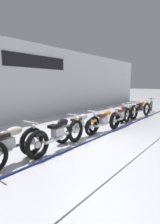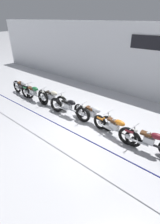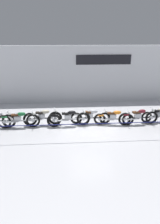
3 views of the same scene
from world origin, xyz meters
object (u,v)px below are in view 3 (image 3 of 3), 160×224
Objects in this scene: motorcycle_green_1 at (19,119)px; motorcycle_cream_7 at (158,115)px; motorcycle_silver_4 at (91,117)px; motorcycle_orange_5 at (114,118)px; motorcycle_black_3 at (69,118)px; motorcycle_cream_2 at (43,117)px; stanchion_far_left at (64,127)px; motorcycle_maroon_6 at (139,117)px.

motorcycle_green_1 is 1.12× the size of motorcycle_cream_7.
motorcycle_silver_4 is 1.35m from motorcycle_orange_5.
motorcycle_black_3 is at bearing 0.44° from motorcycle_green_1.
motorcycle_cream_7 is at bearing 0.17° from motorcycle_cream_2.
motorcycle_cream_2 reaches higher than motorcycle_green_1.
motorcycle_green_1 is at bearing -178.09° from motorcycle_cream_7.
motorcycle_silver_4 is (2.78, 0.01, -0.03)m from motorcycle_cream_2.
motorcycle_silver_4 is 1.03× the size of motorcycle_orange_5.
motorcycle_cream_2 is 1.51m from motorcycle_black_3.
motorcycle_black_3 is 1.07× the size of motorcycle_orange_5.
motorcycle_cream_7 is 5.99m from stanchion_far_left.
stanchion_far_left is (2.52, -1.77, 0.28)m from motorcycle_green_1.
motorcycle_silver_4 is at bearing 10.69° from motorcycle_black_3.
motorcycle_cream_2 is 4.11m from motorcycle_orange_5.
motorcycle_cream_7 is (1.29, 0.28, -0.02)m from motorcycle_maroon_6.
motorcycle_silver_4 is at bearing 52.43° from stanchion_far_left.
motorcycle_silver_4 is 1.12× the size of motorcycle_cream_7.
motorcycle_orange_5 is 1.09× the size of motorcycle_cream_7.
motorcycle_orange_5 is at bearing 0.31° from motorcycle_green_1.
motorcycle_maroon_6 is at bearing 22.17° from stanchion_far_left.
motorcycle_orange_5 is at bearing 0.17° from motorcycle_black_3.
stanchion_far_left is (-5.62, -2.04, 0.32)m from motorcycle_cream_7.
motorcycle_green_1 is at bearing -179.56° from motorcycle_black_3.
stanchion_far_left is at bearing -157.83° from motorcycle_maroon_6.
motorcycle_cream_7 is at bearing 19.99° from stanchion_far_left.
motorcycle_maroon_6 reaches higher than motorcycle_silver_4.
motorcycle_green_1 is 1.33m from motorcycle_cream_2.
motorcycle_cream_7 is at bearing 0.10° from motorcycle_silver_4.
motorcycle_cream_7 is (8.14, 0.27, -0.04)m from motorcycle_green_1.
motorcycle_cream_2 is 0.96× the size of motorcycle_orange_5.
motorcycle_cream_2 is at bearing 171.27° from motorcycle_black_3.
motorcycle_orange_5 is (2.61, 0.01, -0.03)m from motorcycle_black_3.
motorcycle_green_1 is at bearing 179.91° from motorcycle_maroon_6.
motorcycle_green_1 is at bearing -179.69° from motorcycle_orange_5.
stanchion_far_left is (-0.28, -1.80, 0.29)m from motorcycle_black_3.
motorcycle_green_1 reaches higher than motorcycle_orange_5.
motorcycle_cream_2 is 0.16× the size of stanchion_far_left.
motorcycle_cream_7 is (4.05, 0.01, -0.00)m from motorcycle_silver_4.
motorcycle_silver_4 is 2.59m from stanchion_far_left.
motorcycle_orange_5 is 0.16× the size of stanchion_far_left.
motorcycle_cream_7 is (2.73, 0.24, 0.00)m from motorcycle_orange_5.
motorcycle_maroon_6 is at bearing -0.46° from motorcycle_black_3.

